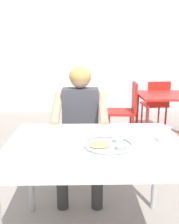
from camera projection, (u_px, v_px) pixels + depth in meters
back_wall at (84, 32)px, 5.22m from camera, size 12.00×0.12×3.40m
table_foreground at (96, 154)px, 1.63m from camera, size 1.16×0.90×0.75m
thali_tray at (109, 145)px, 1.57m from camera, size 0.31×0.31×0.03m
drinking_cup at (165, 135)px, 1.61m from camera, size 0.07×0.07×0.11m
chair_foreground at (81, 135)px, 2.59m from camera, size 0.41×0.41×0.82m
diner_foreground at (80, 120)px, 2.32m from camera, size 0.49×0.55×1.19m
table_background_red at (167, 100)px, 3.65m from camera, size 0.85×0.76×0.72m
chair_red_left at (126, 108)px, 3.70m from camera, size 0.46×0.43×0.88m
chair_red_far at (156, 102)px, 4.25m from camera, size 0.43×0.43×0.84m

